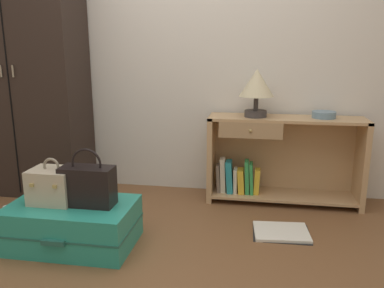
# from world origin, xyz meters

# --- Properties ---
(ground_plane) EXTENTS (9.00, 9.00, 0.00)m
(ground_plane) POSITION_xyz_m (0.00, 0.00, 0.00)
(ground_plane) COLOR brown
(back_wall) EXTENTS (6.40, 0.10, 2.60)m
(back_wall) POSITION_xyz_m (0.00, 1.50, 1.30)
(back_wall) COLOR silver
(back_wall) RESTS_ON ground_plane
(wardrobe) EXTENTS (0.94, 0.47, 2.06)m
(wardrobe) POSITION_xyz_m (-1.29, 1.20, 1.03)
(wardrobe) COLOR black
(wardrobe) RESTS_ON ground_plane
(bookshelf) EXTENTS (1.19, 0.33, 0.69)m
(bookshelf) POSITION_xyz_m (0.76, 1.28, 0.34)
(bookshelf) COLOR tan
(bookshelf) RESTS_ON ground_plane
(table_lamp) EXTENTS (0.26, 0.26, 0.36)m
(table_lamp) POSITION_xyz_m (0.59, 1.25, 0.92)
(table_lamp) COLOR #3D3838
(table_lamp) RESTS_ON bookshelf
(bowl) EXTENTS (0.18, 0.18, 0.05)m
(bowl) POSITION_xyz_m (1.10, 1.28, 0.71)
(bowl) COLOR slate
(bowl) RESTS_ON bookshelf
(suitcase_large) EXTENTS (0.77, 0.49, 0.27)m
(suitcase_large) POSITION_xyz_m (-0.50, 0.32, 0.14)
(suitcase_large) COLOR teal
(suitcase_large) RESTS_ON ground_plane
(train_case) EXTENTS (0.26, 0.22, 0.28)m
(train_case) POSITION_xyz_m (-0.62, 0.33, 0.38)
(train_case) COLOR #B7A88E
(train_case) RESTS_ON suitcase_large
(handbag) EXTENTS (0.32, 0.15, 0.35)m
(handbag) POSITION_xyz_m (-0.39, 0.33, 0.40)
(handbag) COLOR black
(handbag) RESTS_ON suitcase_large
(bottle) EXTENTS (0.08, 0.08, 0.21)m
(bottle) POSITION_xyz_m (-0.97, 0.36, 0.10)
(bottle) COLOR white
(bottle) RESTS_ON ground_plane
(open_book_on_floor) EXTENTS (0.38, 0.31, 0.02)m
(open_book_on_floor) POSITION_xyz_m (0.79, 0.69, 0.01)
(open_book_on_floor) COLOR white
(open_book_on_floor) RESTS_ON ground_plane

